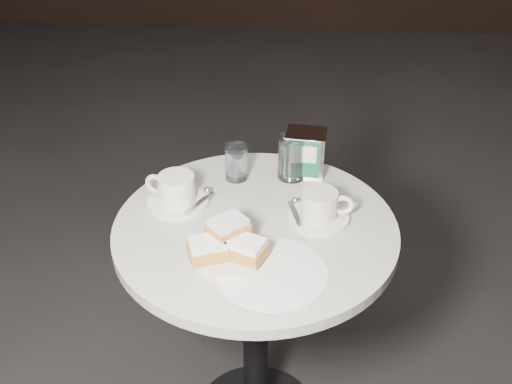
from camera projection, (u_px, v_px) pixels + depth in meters
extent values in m
cylinder|color=black|center=(255.00, 335.00, 1.78)|extent=(0.07, 0.07, 0.70)
cylinder|color=silver|center=(255.00, 230.00, 1.58)|extent=(0.70, 0.70, 0.03)
cylinder|color=white|center=(272.00, 272.00, 1.42)|extent=(0.30, 0.30, 0.00)
cylinder|color=silver|center=(227.00, 253.00, 1.47)|extent=(0.18, 0.18, 0.01)
cube|color=gold|center=(208.00, 251.00, 1.44)|extent=(0.10, 0.09, 0.03)
cube|color=white|center=(207.00, 243.00, 1.43)|extent=(0.10, 0.09, 0.01)
cube|color=#CF843F|center=(246.00, 251.00, 1.44)|extent=(0.11, 0.10, 0.03)
cube|color=white|center=(246.00, 243.00, 1.43)|extent=(0.10, 0.09, 0.01)
cube|color=#CC893E|center=(228.00, 230.00, 1.46)|extent=(0.11, 0.11, 0.03)
cube|color=white|center=(228.00, 222.00, 1.45)|extent=(0.10, 0.10, 0.01)
cylinder|color=silver|center=(178.00, 201.00, 1.65)|extent=(0.19, 0.19, 0.01)
cylinder|color=white|center=(177.00, 188.00, 1.62)|extent=(0.11, 0.11, 0.07)
cylinder|color=#89634B|center=(176.00, 178.00, 1.61)|extent=(0.10, 0.10, 0.00)
torus|color=beige|center=(156.00, 184.00, 1.64)|extent=(0.06, 0.03, 0.06)
cube|color=#B8B8BD|center=(199.00, 203.00, 1.63)|extent=(0.07, 0.10, 0.00)
sphere|color=silver|center=(207.00, 190.00, 1.67)|extent=(0.02, 0.02, 0.02)
cylinder|color=silver|center=(318.00, 217.00, 1.59)|extent=(0.15, 0.15, 0.01)
cylinder|color=silver|center=(319.00, 204.00, 1.57)|extent=(0.09, 0.09, 0.07)
cylinder|color=#8E6B4D|center=(320.00, 195.00, 1.55)|extent=(0.08, 0.08, 0.00)
torus|color=white|center=(343.00, 205.00, 1.56)|extent=(0.06, 0.01, 0.06)
cube|color=silver|center=(295.00, 214.00, 1.59)|extent=(0.04, 0.11, 0.00)
sphere|color=silver|center=(295.00, 200.00, 1.63)|extent=(0.02, 0.02, 0.02)
cylinder|color=white|center=(236.00, 162.00, 1.72)|extent=(0.08, 0.08, 0.10)
cylinder|color=silver|center=(236.00, 163.00, 1.72)|extent=(0.07, 0.07, 0.08)
cylinder|color=silver|center=(292.00, 157.00, 1.72)|extent=(0.08, 0.08, 0.12)
cylinder|color=silver|center=(292.00, 159.00, 1.72)|extent=(0.07, 0.07, 0.10)
cube|color=silver|center=(306.00, 153.00, 1.74)|extent=(0.12, 0.10, 0.12)
cube|color=#1B5F3E|center=(304.00, 160.00, 1.70)|extent=(0.08, 0.01, 0.11)
cube|color=white|center=(304.00, 154.00, 1.69)|extent=(0.07, 0.01, 0.05)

